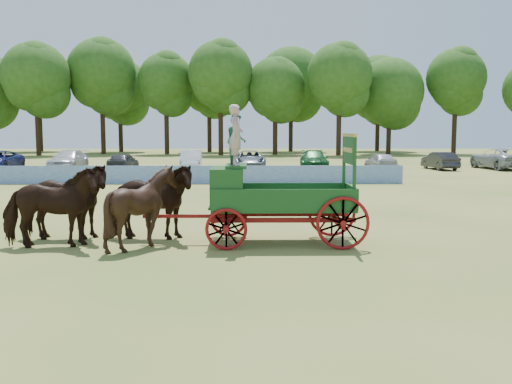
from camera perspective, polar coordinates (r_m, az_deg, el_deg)
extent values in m
plane|color=#AB904D|center=(15.33, -12.19, -5.53)|extent=(160.00, 160.00, 0.00)
imported|color=black|center=(15.81, -19.86, -1.45)|extent=(2.68, 1.48, 2.15)
imported|color=black|center=(16.85, -18.65, -0.95)|extent=(2.59, 1.26, 2.15)
imported|color=black|center=(15.20, -11.27, -1.48)|extent=(2.22, 2.04, 2.16)
imported|color=black|center=(16.28, -10.58, -0.97)|extent=(2.63, 1.35, 2.15)
cube|color=maroon|center=(15.58, -2.87, -2.96)|extent=(0.12, 2.00, 0.12)
cube|color=maroon|center=(15.76, 8.11, -2.91)|extent=(0.12, 2.00, 0.12)
cube|color=maroon|center=(15.04, 2.78, -2.83)|extent=(3.80, 0.10, 0.12)
cube|color=maroon|center=(16.12, 2.53, -2.22)|extent=(3.80, 0.10, 0.12)
cube|color=maroon|center=(15.61, -6.18, -2.42)|extent=(2.80, 0.09, 0.09)
cube|color=#184818|center=(15.54, 2.66, -1.49)|extent=(3.80, 1.80, 0.10)
cube|color=#184818|center=(14.63, 2.88, -0.79)|extent=(3.80, 0.06, 0.55)
cube|color=#184818|center=(16.38, 2.47, -0.04)|extent=(3.80, 0.06, 0.55)
cube|color=#184818|center=(15.73, 9.51, -0.38)|extent=(0.06, 1.80, 0.55)
cube|color=#184818|center=(15.45, -2.89, 0.51)|extent=(0.85, 1.70, 1.05)
cube|color=#184818|center=(15.40, -1.97, 2.63)|extent=(0.55, 1.50, 0.08)
cube|color=#184818|center=(15.49, -4.29, -0.22)|extent=(0.10, 1.60, 0.65)
cube|color=#184818|center=(15.52, -3.62, -1.32)|extent=(0.55, 1.60, 0.06)
cube|color=#184818|center=(14.87, 9.81, 1.76)|extent=(0.08, 0.08, 1.80)
cube|color=#184818|center=(16.44, 8.78, 2.19)|extent=(0.08, 0.08, 1.80)
cube|color=#184818|center=(15.63, 9.31, 4.18)|extent=(0.07, 1.75, 0.75)
cube|color=gold|center=(15.62, 9.33, 5.65)|extent=(0.08, 1.80, 0.09)
cube|color=gold|center=(15.62, 9.16, 4.18)|extent=(0.02, 1.30, 0.12)
torus|color=maroon|center=(14.65, -3.00, -3.75)|extent=(1.09, 0.09, 1.09)
torus|color=maroon|center=(16.52, -2.76, -2.61)|extent=(1.09, 0.09, 1.09)
torus|color=maroon|center=(14.82, 8.69, -3.11)|extent=(1.39, 0.09, 1.39)
torus|color=maroon|center=(16.68, 7.60, -2.06)|extent=(1.39, 0.09, 1.39)
imported|color=#CC9C9F|center=(15.02, -2.01, 5.72)|extent=(0.38, 0.58, 1.59)
imported|color=#26663F|center=(15.72, -1.96, 5.32)|extent=(0.51, 0.66, 1.36)
cube|color=navy|center=(33.05, -7.85, 1.72)|extent=(26.00, 0.08, 1.05)
imported|color=silver|center=(47.48, -18.25, 3.09)|extent=(2.21, 5.21, 1.50)
imported|color=#333338|center=(44.66, -13.14, 2.99)|extent=(1.94, 4.19, 1.39)
imported|color=silver|center=(45.55, -6.49, 3.24)|extent=(1.83, 4.65, 1.51)
imported|color=slate|center=(45.34, -0.65, 3.24)|extent=(2.54, 5.29, 1.45)
imported|color=#144C1E|center=(44.57, 5.82, 3.18)|extent=(2.45, 5.30, 1.50)
imported|color=#B2B2B7|center=(44.80, 12.34, 3.01)|extent=(1.95, 4.17, 1.38)
imported|color=#262628|center=(46.98, 17.92, 2.99)|extent=(1.88, 4.31, 1.38)
imported|color=#999EA5|center=(49.31, 23.14, 3.08)|extent=(3.22, 6.08, 1.63)
cylinder|color=#382314|center=(74.18, -20.96, 5.42)|extent=(0.60, 0.60, 5.17)
sphere|color=#224C14|center=(74.46, -21.17, 10.77)|extent=(8.15, 8.15, 8.15)
cylinder|color=#382314|center=(75.95, -15.05, 5.80)|extent=(0.60, 0.60, 5.62)
sphere|color=#224C14|center=(76.30, -15.21, 11.46)|extent=(8.71, 8.71, 8.71)
cylinder|color=#382314|center=(74.42, -8.92, 5.73)|extent=(0.60, 0.60, 5.09)
sphere|color=#224C14|center=(74.69, -9.00, 10.97)|extent=(7.07, 7.07, 7.07)
cylinder|color=#382314|center=(70.91, -3.54, 5.92)|extent=(0.60, 0.60, 5.45)
sphere|color=#224C14|center=(71.25, -3.58, 11.81)|extent=(7.95, 7.95, 7.95)
cylinder|color=#382314|center=(71.93, 1.92, 5.58)|extent=(0.60, 0.60, 4.57)
sphere|color=#224C14|center=(72.12, 1.94, 10.46)|extent=(7.39, 7.39, 7.39)
cylinder|color=#382314|center=(70.31, 8.27, 5.77)|extent=(0.60, 0.60, 5.22)
sphere|color=#224C14|center=(70.61, 8.36, 11.46)|extent=(7.88, 7.88, 7.88)
cylinder|color=#382314|center=(75.58, 13.12, 5.36)|extent=(0.60, 0.60, 4.34)
sphere|color=#224C14|center=(75.73, 13.23, 9.77)|extent=(8.58, 8.58, 8.58)
cylinder|color=#382314|center=(77.77, 19.20, 5.54)|extent=(0.60, 0.60, 5.27)
sphere|color=#224C14|center=(78.05, 19.39, 10.74)|extent=(7.45, 7.45, 7.45)
cylinder|color=#382314|center=(88.63, -20.74, 5.58)|extent=(0.60, 0.60, 5.44)
sphere|color=#224C14|center=(88.90, -20.93, 10.29)|extent=(8.45, 8.45, 8.45)
cylinder|color=#382314|center=(83.13, -13.37, 5.56)|extent=(0.60, 0.60, 4.76)
sphere|color=#224C14|center=(83.32, -13.48, 9.95)|extent=(8.55, 8.55, 8.55)
cylinder|color=#382314|center=(81.00, -4.68, 5.84)|extent=(0.60, 0.60, 5.17)
sphere|color=#224C14|center=(81.25, -4.72, 10.74)|extent=(7.67, 7.67, 7.67)
cylinder|color=#382314|center=(82.45, 3.50, 5.94)|extent=(0.60, 0.60, 5.42)
sphere|color=#224C14|center=(82.74, 3.53, 10.98)|extent=(9.81, 9.81, 9.81)
cylinder|color=#382314|center=(85.69, 12.04, 5.67)|extent=(0.60, 0.60, 4.95)
sphere|color=#224C14|center=(85.90, 12.14, 10.10)|extent=(9.51, 9.51, 9.51)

